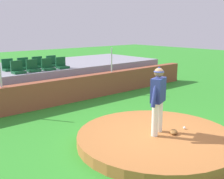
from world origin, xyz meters
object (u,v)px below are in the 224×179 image
object	(u,v)px
baseball	(184,128)
stadium_chair_5	(24,66)
stadium_chair_0	(18,69)
stadium_chair_1	(33,68)
fielding_glove	(174,132)
stadium_chair_2	(48,66)
stadium_chair_3	(62,65)
stadium_chair_4	(8,67)
stadium_chair_6	(38,64)
stadium_chair_7	(52,63)
pitcher	(158,96)

from	to	relation	value
baseball	stadium_chair_5	world-z (taller)	stadium_chair_5
stadium_chair_0	stadium_chair_1	xyz separation A→B (m)	(0.67, 0.02, 0.00)
stadium_chair_0	baseball	bearing A→B (deg)	105.71
baseball	fielding_glove	world-z (taller)	fielding_glove
baseball	stadium_chair_2	size ratio (longest dim) A/B	0.15
stadium_chair_3	stadium_chair_0	bearing A→B (deg)	0.40
stadium_chair_3	stadium_chair_4	xyz separation A→B (m)	(-2.07, 0.92, 0.00)
stadium_chair_1	stadium_chair_6	size ratio (longest dim) A/B	1.00
fielding_glove	stadium_chair_7	distance (m)	7.70
baseball	stadium_chair_2	bearing A→B (deg)	94.61
stadium_chair_6	stadium_chair_3	bearing A→B (deg)	127.75
stadium_chair_5	stadium_chair_7	xyz separation A→B (m)	(1.39, -0.02, 0.00)
stadium_chair_4	stadium_chair_6	xyz separation A→B (m)	(1.37, -0.01, 0.00)
baseball	stadium_chair_6	world-z (taller)	stadium_chair_6
stadium_chair_4	stadium_chair_3	bearing A→B (deg)	156.08
stadium_chair_6	stadium_chair_7	world-z (taller)	same
baseball	stadium_chair_2	world-z (taller)	stadium_chair_2
fielding_glove	stadium_chair_6	bearing A→B (deg)	55.06
pitcher	fielding_glove	xyz separation A→B (m)	(0.32, -0.32, -0.98)
stadium_chair_5	stadium_chair_3	bearing A→B (deg)	147.18
pitcher	stadium_chair_0	xyz separation A→B (m)	(-1.05, 6.40, 0.05)
fielding_glove	stadium_chair_7	size ratio (longest dim) A/B	0.60
pitcher	stadium_chair_7	bearing A→B (deg)	61.81
stadium_chair_1	stadium_chair_4	distance (m)	1.14
stadium_chair_1	stadium_chair_0	bearing A→B (deg)	1.58
pitcher	stadium_chair_7	size ratio (longest dim) A/B	3.58
stadium_chair_0	stadium_chair_1	world-z (taller)	same
fielding_glove	stadium_chair_0	xyz separation A→B (m)	(-1.36, 6.71, 1.04)
baseball	fielding_glove	distance (m)	0.52
fielding_glove	stadium_chair_5	distance (m)	7.72
pitcher	stadium_chair_6	world-z (taller)	pitcher
stadium_chair_5	stadium_chair_1	bearing A→B (deg)	90.22
stadium_chair_6	stadium_chair_0	bearing A→B (deg)	34.19
stadium_chair_6	stadium_chair_2	bearing A→B (deg)	89.48
fielding_glove	stadium_chair_4	distance (m)	7.84
pitcher	stadium_chair_5	size ratio (longest dim) A/B	3.58
stadium_chair_2	stadium_chair_7	size ratio (longest dim) A/B	1.00
stadium_chair_1	stadium_chair_5	distance (m)	0.89
baseball	stadium_chair_2	distance (m)	6.79
pitcher	stadium_chair_3	bearing A→B (deg)	60.79
stadium_chair_4	stadium_chair_7	bearing A→B (deg)	178.78
stadium_chair_1	stadium_chair_3	bearing A→B (deg)	179.83
baseball	stadium_chair_7	xyz separation A→B (m)	(0.18, 7.58, 1.06)
stadium_chair_3	stadium_chair_4	size ratio (longest dim) A/B	1.00
baseball	stadium_chair_3	size ratio (longest dim) A/B	0.15
stadium_chair_7	baseball	bearing A→B (deg)	88.68
stadium_chair_3	stadium_chair_4	world-z (taller)	same
stadium_chair_7	stadium_chair_1	bearing A→B (deg)	32.02
stadium_chair_3	stadium_chair_7	distance (m)	0.87
stadium_chair_4	stadium_chair_6	world-z (taller)	same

